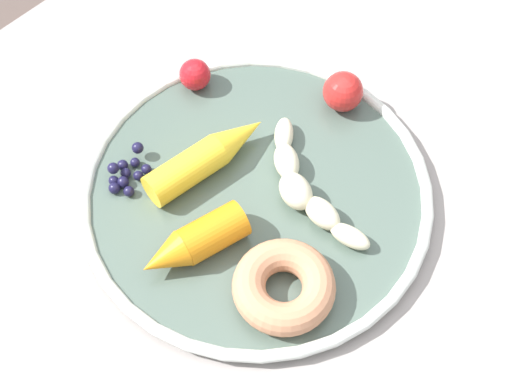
{
  "coord_description": "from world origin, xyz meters",
  "views": [
    {
      "loc": [
        -0.31,
        -0.26,
        1.4
      ],
      "look_at": [
        -0.02,
        0.01,
        0.75
      ],
      "focal_mm": 53.26,
      "sensor_mm": 36.0,
      "label": 1
    }
  ],
  "objects_px": {
    "dining_table": "(274,239)",
    "plate": "(256,194)",
    "carrot_yellow": "(208,156)",
    "blueberry_pile": "(131,174)",
    "tomato_mid": "(195,75)",
    "banana": "(305,187)",
    "donut": "(284,287)",
    "carrot_orange": "(193,243)",
    "tomato_near": "(343,92)"
  },
  "relations": [
    {
      "from": "donut",
      "to": "blueberry_pile",
      "type": "xyz_separation_m",
      "value": [
        -0.01,
        0.2,
        -0.01
      ]
    },
    {
      "from": "banana",
      "to": "carrot_yellow",
      "type": "xyz_separation_m",
      "value": [
        -0.04,
        0.09,
        0.0
      ]
    },
    {
      "from": "dining_table",
      "to": "donut",
      "type": "relative_size",
      "value": 10.07
    },
    {
      "from": "banana",
      "to": "blueberry_pile",
      "type": "bearing_deg",
      "value": 127.07
    },
    {
      "from": "carrot_yellow",
      "to": "tomato_near",
      "type": "height_order",
      "value": "tomato_near"
    },
    {
      "from": "plate",
      "to": "banana",
      "type": "height_order",
      "value": "banana"
    },
    {
      "from": "plate",
      "to": "tomato_near",
      "type": "bearing_deg",
      "value": 3.67
    },
    {
      "from": "banana",
      "to": "donut",
      "type": "distance_m",
      "value": 0.11
    },
    {
      "from": "dining_table",
      "to": "tomato_mid",
      "type": "xyz_separation_m",
      "value": [
        0.03,
        0.15,
        0.13
      ]
    },
    {
      "from": "blueberry_pile",
      "to": "tomato_near",
      "type": "distance_m",
      "value": 0.24
    },
    {
      "from": "plate",
      "to": "tomato_mid",
      "type": "distance_m",
      "value": 0.15
    },
    {
      "from": "banana",
      "to": "donut",
      "type": "relative_size",
      "value": 1.78
    },
    {
      "from": "plate",
      "to": "tomato_mid",
      "type": "xyz_separation_m",
      "value": [
        0.06,
        0.14,
        0.02
      ]
    },
    {
      "from": "banana",
      "to": "blueberry_pile",
      "type": "height_order",
      "value": "banana"
    },
    {
      "from": "tomato_near",
      "to": "tomato_mid",
      "type": "height_order",
      "value": "tomato_near"
    },
    {
      "from": "dining_table",
      "to": "donut",
      "type": "xyz_separation_m",
      "value": [
        -0.08,
        -0.09,
        0.13
      ]
    },
    {
      "from": "banana",
      "to": "donut",
      "type": "bearing_deg",
      "value": -148.81
    },
    {
      "from": "tomato_near",
      "to": "dining_table",
      "type": "bearing_deg",
      "value": -171.6
    },
    {
      "from": "tomato_mid",
      "to": "banana",
      "type": "bearing_deg",
      "value": -97.54
    },
    {
      "from": "carrot_orange",
      "to": "tomato_mid",
      "type": "bearing_deg",
      "value": 45.13
    },
    {
      "from": "dining_table",
      "to": "blueberry_pile",
      "type": "height_order",
      "value": "blueberry_pile"
    },
    {
      "from": "carrot_yellow",
      "to": "tomato_mid",
      "type": "distance_m",
      "value": 0.11
    },
    {
      "from": "dining_table",
      "to": "donut",
      "type": "bearing_deg",
      "value": -134.57
    },
    {
      "from": "plate",
      "to": "tomato_mid",
      "type": "bearing_deg",
      "value": 68.7
    },
    {
      "from": "carrot_orange",
      "to": "blueberry_pile",
      "type": "distance_m",
      "value": 0.11
    },
    {
      "from": "dining_table",
      "to": "donut",
      "type": "distance_m",
      "value": 0.18
    },
    {
      "from": "plate",
      "to": "tomato_near",
      "type": "distance_m",
      "value": 0.15
    },
    {
      "from": "carrot_orange",
      "to": "donut",
      "type": "distance_m",
      "value": 0.09
    },
    {
      "from": "dining_table",
      "to": "blueberry_pile",
      "type": "distance_m",
      "value": 0.19
    },
    {
      "from": "banana",
      "to": "blueberry_pile",
      "type": "xyz_separation_m",
      "value": [
        -0.11,
        0.14,
        -0.01
      ]
    },
    {
      "from": "donut",
      "to": "dining_table",
      "type": "bearing_deg",
      "value": 45.43
    },
    {
      "from": "dining_table",
      "to": "tomato_mid",
      "type": "distance_m",
      "value": 0.21
    },
    {
      "from": "banana",
      "to": "carrot_yellow",
      "type": "distance_m",
      "value": 0.1
    },
    {
      "from": "banana",
      "to": "tomato_mid",
      "type": "xyz_separation_m",
      "value": [
        0.02,
        0.18,
        0.0
      ]
    },
    {
      "from": "carrot_yellow",
      "to": "blueberry_pile",
      "type": "bearing_deg",
      "value": 143.77
    },
    {
      "from": "carrot_yellow",
      "to": "blueberry_pile",
      "type": "relative_size",
      "value": 2.48
    },
    {
      "from": "dining_table",
      "to": "blueberry_pile",
      "type": "xyz_separation_m",
      "value": [
        -0.09,
        0.11,
        0.12
      ]
    },
    {
      "from": "blueberry_pile",
      "to": "tomato_mid",
      "type": "relative_size",
      "value": 1.68
    },
    {
      "from": "donut",
      "to": "tomato_mid",
      "type": "distance_m",
      "value": 0.26
    },
    {
      "from": "dining_table",
      "to": "carrot_yellow",
      "type": "relative_size",
      "value": 6.73
    },
    {
      "from": "carrot_yellow",
      "to": "tomato_near",
      "type": "relative_size",
      "value": 3.3
    },
    {
      "from": "banana",
      "to": "carrot_orange",
      "type": "relative_size",
      "value": 1.52
    },
    {
      "from": "banana",
      "to": "carrot_yellow",
      "type": "bearing_deg",
      "value": 114.36
    },
    {
      "from": "banana",
      "to": "tomato_mid",
      "type": "distance_m",
      "value": 0.18
    },
    {
      "from": "dining_table",
      "to": "plate",
      "type": "relative_size",
      "value": 2.7
    },
    {
      "from": "carrot_orange",
      "to": "tomato_mid",
      "type": "distance_m",
      "value": 0.21
    },
    {
      "from": "plate",
      "to": "dining_table",
      "type": "bearing_deg",
      "value": -23.47
    },
    {
      "from": "blueberry_pile",
      "to": "plate",
      "type": "bearing_deg",
      "value": -54.48
    },
    {
      "from": "plate",
      "to": "banana",
      "type": "xyz_separation_m",
      "value": [
        0.03,
        -0.04,
        0.02
      ]
    },
    {
      "from": "donut",
      "to": "plate",
      "type": "bearing_deg",
      "value": 56.11
    }
  ]
}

